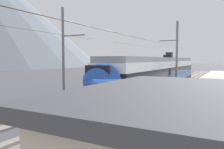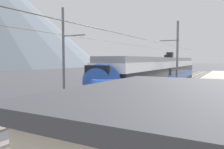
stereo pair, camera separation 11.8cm
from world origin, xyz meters
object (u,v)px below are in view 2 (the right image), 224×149
(train_near_platform, at_px, (160,72))
(platform_sign, at_px, (147,91))
(train_far_track, at_px, (158,67))
(potted_plant_by_shelter, at_px, (163,102))
(potted_plant_platform_edge, at_px, (130,135))
(catenary_mast_mid, at_px, (176,56))
(catenary_mast_far_side, at_px, (65,52))

(train_near_platform, bearing_deg, platform_sign, -166.09)
(train_far_track, xyz_separation_m, potted_plant_by_shelter, (-23.69, -7.52, -1.51))
(potted_plant_by_shelter, bearing_deg, train_near_platform, 17.77)
(platform_sign, bearing_deg, train_near_platform, 13.91)
(train_far_track, bearing_deg, train_near_platform, -162.50)
(potted_plant_platform_edge, bearing_deg, catenary_mast_mid, 7.01)
(train_near_platform, xyz_separation_m, potted_plant_by_shelter, (-9.40, -3.01, -1.50))
(potted_plant_platform_edge, relative_size, potted_plant_by_shelter, 1.12)
(platform_sign, bearing_deg, catenary_mast_far_side, 60.53)
(train_far_track, relative_size, catenary_mast_mid, 0.79)
(train_far_track, distance_m, potted_plant_platform_edge, 32.07)
(potted_plant_by_shelter, bearing_deg, platform_sign, -174.57)
(train_near_platform, relative_size, train_far_track, 0.77)
(platform_sign, bearing_deg, train_far_track, 15.75)
(potted_plant_platform_edge, bearing_deg, platform_sign, 6.61)
(platform_sign, relative_size, potted_plant_by_shelter, 3.38)
(catenary_mast_mid, bearing_deg, catenary_mast_far_side, 135.64)
(train_far_track, height_order, catenary_mast_far_side, catenary_mast_far_side)
(catenary_mast_far_side, distance_m, potted_plant_by_shelter, 10.40)
(train_near_platform, distance_m, potted_plant_platform_edge, 17.15)
(platform_sign, xyz_separation_m, potted_plant_platform_edge, (-2.79, -0.32, -1.31))
(train_near_platform, distance_m, platform_sign, 14.30)
(platform_sign, relative_size, potted_plant_platform_edge, 3.00)
(catenary_mast_mid, xyz_separation_m, platform_sign, (-14.22, -1.77, -1.97))
(potted_plant_by_shelter, bearing_deg, catenary_mast_far_side, 82.79)
(train_near_platform, xyz_separation_m, catenary_mast_far_side, (-8.18, 6.66, 2.13))
(catenary_mast_far_side, height_order, platform_sign, catenary_mast_far_side)
(train_near_platform, height_order, catenary_mast_far_side, catenary_mast_far_side)
(train_near_platform, xyz_separation_m, catenary_mast_mid, (0.34, -1.67, 1.82))
(train_far_track, bearing_deg, platform_sign, -164.25)
(train_far_track, xyz_separation_m, potted_plant_platform_edge, (-30.95, -8.27, -1.46))
(train_near_platform, relative_size, potted_plant_platform_edge, 33.76)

